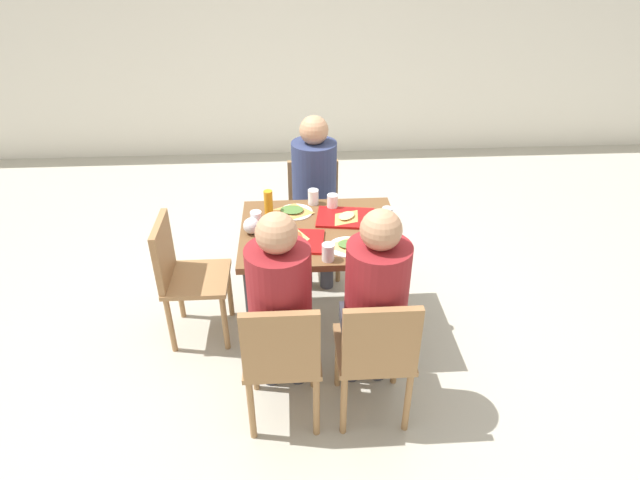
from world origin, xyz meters
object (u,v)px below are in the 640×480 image
chair_near_left (282,355)px  person_in_brown_jacket (375,296)px  main_table (320,246)px  tray_red_far (346,218)px  condiment_bottle (268,202)px  plastic_cup_a (313,197)px  pizza_slice_d (351,245)px  chair_far_side (314,209)px  soda_can (387,217)px  tray_red_near (293,241)px  chair_left_end (182,271)px  person_in_red (280,300)px  paper_plate_near_edge (347,247)px  plastic_cup_b (328,252)px  foil_bundle (252,226)px  pizza_slice_b (346,217)px  plastic_cup_c (256,219)px  chair_near_right (376,351)px  plastic_cup_d (332,202)px  paper_plate_center (295,212)px  pizza_slice_a (294,237)px  person_far_side (315,188)px  pizza_slice_c (292,211)px

chair_near_left → person_in_brown_jacket: size_ratio=0.68×
main_table → tray_red_far: (0.17, 0.12, 0.13)m
condiment_bottle → chair_near_left: bearing=-85.8°
chair_near_left → plastic_cup_a: (0.22, 1.12, 0.33)m
pizza_slice_d → chair_far_side: bearing=99.5°
person_in_brown_jacket → soda_can: size_ratio=10.36×
tray_red_near → pizza_slice_d: bearing=-13.2°
chair_far_side → chair_left_end: (-0.87, -0.78, 0.00)m
chair_far_side → person_in_red: bearing=-99.7°
chair_near_left → chair_far_side: (0.24, 1.56, 0.00)m
paper_plate_near_edge → plastic_cup_b: 0.18m
condiment_bottle → foil_bundle: 0.26m
soda_can → pizza_slice_b: bearing=160.8°
plastic_cup_c → condiment_bottle: 0.18m
chair_near_right → tray_red_far: size_ratio=2.37×
tray_red_far → chair_near_left: bearing=-114.6°
tray_red_near → plastic_cup_d: bearing=56.2°
tray_red_far → plastic_cup_d: bearing=117.6°
paper_plate_center → plastic_cup_a: (0.12, 0.12, 0.05)m
chair_left_end → pizza_slice_b: chair_left_end is taller
chair_near_left → chair_near_right: (0.48, 0.00, 0.00)m
pizza_slice_a → soda_can: soda_can is taller
foil_bundle → tray_red_near: bearing=-26.2°
pizza_slice_d → condiment_bottle: bearing=137.8°
person_in_red → foil_bundle: (-0.17, 0.62, 0.08)m
chair_near_right → pizza_slice_a: 0.82m
person_in_brown_jacket → tray_red_far: 0.76m
chair_near_right → chair_left_end: 1.36m
person_far_side → pizza_slice_d: person_far_side is taller
paper_plate_center → paper_plate_near_edge: size_ratio=1.00×
main_table → foil_bundle: 0.45m
tray_red_far → plastic_cup_a: bearing=131.6°
plastic_cup_d → chair_near_right: bearing=-82.0°
person_in_red → plastic_cup_d: (0.34, 0.90, 0.08)m
paper_plate_near_edge → foil_bundle: bearing=160.4°
chair_far_side → person_far_side: size_ratio=0.68×
chair_left_end → plastic_cup_a: 0.97m
tray_red_near → plastic_cup_d: (0.27, 0.40, 0.04)m
paper_plate_center → paper_plate_near_edge: (0.29, -0.44, 0.00)m
condiment_bottle → paper_plate_center: bearing=0.0°
condiment_bottle → foil_bundle: (-0.10, -0.24, -0.03)m
person_far_side → pizza_slice_d: (0.17, -0.86, 0.05)m
foil_bundle → person_far_side: bearing=58.1°
plastic_cup_d → condiment_bottle: 0.41m
person_in_brown_jacket → pizza_slice_c: person_in_brown_jacket is taller
plastic_cup_c → condiment_bottle: (0.07, 0.16, 0.03)m
paper_plate_near_edge → plastic_cup_a: plastic_cup_a is taller
chair_near_right → pizza_slice_b: 0.94m
chair_far_side → tray_red_near: chair_far_side is taller
tray_red_near → paper_plate_center: bearing=86.1°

